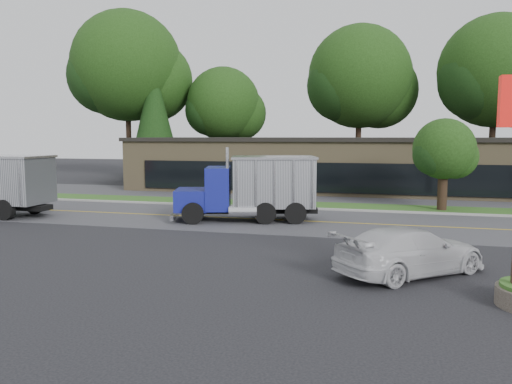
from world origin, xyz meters
The scene contains 15 objects.
ground centered at (0.00, 0.00, 0.00)m, with size 140.00×140.00×0.00m, color #2D2D31.
road centered at (0.00, 9.00, 0.00)m, with size 60.00×8.00×0.02m, color #57575C.
center_line centered at (0.00, 9.00, 0.00)m, with size 60.00×0.12×0.01m, color gold.
curb centered at (0.00, 13.20, 0.00)m, with size 60.00×0.30×0.12m, color #9E9E99.
grass_verge centered at (0.00, 15.00, 0.00)m, with size 60.00×3.40×0.03m, color #3C6021.
far_parking centered at (0.00, 20.00, 0.00)m, with size 60.00×7.00×0.02m, color #57575C.
strip_mall centered at (2.00, 26.00, 2.00)m, with size 32.00×12.00×4.00m, color #8C7856.
tree_far_a centered at (-19.81, 32.15, 11.19)m, with size 12.29×11.57×17.53m.
tree_far_b centered at (-9.88, 34.10, 7.42)m, with size 8.15×7.67×11.63m.
tree_far_c centered at (4.16, 34.13, 9.70)m, with size 10.65×10.03×15.20m.
tree_far_d centered at (16.16, 33.13, 9.73)m, with size 10.68×10.06×15.24m.
evergreen_left centered at (-16.00, 30.00, 6.50)m, with size 5.20×5.20×11.82m.
tree_verge centered at (10.06, 15.05, 3.48)m, with size 3.84×3.62×5.48m.
dump_truck_blue centered at (0.03, 8.60, 1.80)m, with size 7.65×4.34×3.36m.
rally_car centered at (7.50, -0.06, 0.77)m, with size 2.15×5.28×1.53m, color silver.
Camera 1 is at (6.64, -16.48, 4.43)m, focal length 35.00 mm.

